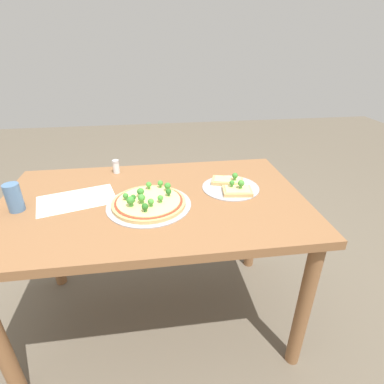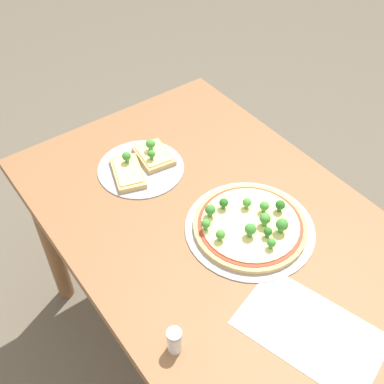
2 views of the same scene
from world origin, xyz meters
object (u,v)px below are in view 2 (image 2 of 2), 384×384
object	(u,v)px
dining_table	(229,255)
pizza_tray_slice	(141,165)
condiment_shaker	(175,341)
pizza_tray_whole	(250,225)

from	to	relation	value
dining_table	pizza_tray_slice	world-z (taller)	pizza_tray_slice
pizza_tray_slice	condiment_shaker	xyz separation A→B (m)	(0.54, -0.25, 0.02)
pizza_tray_slice	condiment_shaker	bearing A→B (deg)	-25.07
pizza_tray_slice	condiment_shaker	distance (m)	0.59
dining_table	condiment_shaker	distance (m)	0.37
condiment_shaker	pizza_tray_whole	bearing A→B (deg)	114.11
condiment_shaker	pizza_tray_slice	bearing A→B (deg)	154.93
pizza_tray_whole	pizza_tray_slice	world-z (taller)	pizza_tray_whole
dining_table	pizza_tray_slice	bearing A→B (deg)	-171.56
pizza_tray_whole	pizza_tray_slice	bearing A→B (deg)	-164.70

